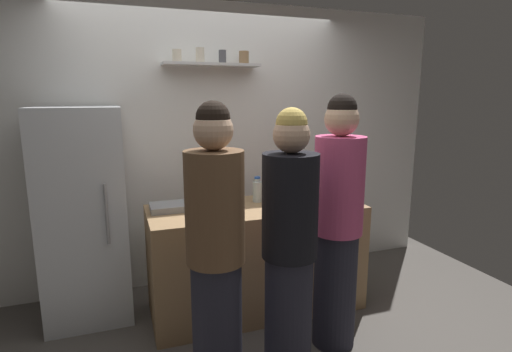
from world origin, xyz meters
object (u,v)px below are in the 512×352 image
(person_blonde, at_px, (289,249))
(baking_pan, at_px, (172,207))
(water_bottle_plastic, at_px, (257,191))
(person_pink_top, at_px, (337,225))
(wine_bottle_pale_glass, at_px, (230,202))
(refrigerator, at_px, (85,215))
(utensil_holder, at_px, (323,190))
(person_brown_jacket, at_px, (216,253))
(wine_bottle_green_glass, at_px, (293,195))

(person_blonde, bearing_deg, baking_pan, -135.09)
(baking_pan, relative_size, water_bottle_plastic, 1.58)
(water_bottle_plastic, xyz_separation_m, person_pink_top, (0.30, -0.80, -0.09))
(wine_bottle_pale_glass, bearing_deg, person_blonde, -70.00)
(refrigerator, xyz_separation_m, baking_pan, (0.66, -0.23, 0.07))
(utensil_holder, relative_size, person_pink_top, 0.12)
(person_brown_jacket, bearing_deg, baking_pan, -147.93)
(baking_pan, relative_size, person_pink_top, 0.19)
(refrigerator, height_order, person_blonde, person_blonde)
(refrigerator, xyz_separation_m, wine_bottle_green_glass, (1.58, -0.50, 0.15))
(refrigerator, distance_m, baking_pan, 0.70)
(wine_bottle_pale_glass, bearing_deg, utensil_holder, 21.08)
(person_brown_jacket, bearing_deg, refrigerator, -121.77)
(water_bottle_plastic, relative_size, person_pink_top, 0.12)
(refrigerator, distance_m, person_blonde, 1.72)
(utensil_holder, bearing_deg, water_bottle_plastic, 176.43)
(wine_bottle_green_glass, height_order, person_pink_top, person_pink_top)
(baking_pan, height_order, person_blonde, person_blonde)
(baking_pan, distance_m, person_blonde, 1.13)
(person_pink_top, relative_size, person_blonde, 1.05)
(person_blonde, bearing_deg, wine_bottle_pale_glass, -145.67)
(person_pink_top, relative_size, person_brown_jacket, 1.02)
(refrigerator, distance_m, person_brown_jacket, 1.41)
(water_bottle_plastic, distance_m, person_brown_jacket, 1.13)
(person_pink_top, bearing_deg, person_blonde, 87.20)
(person_pink_top, bearing_deg, refrigerator, 32.91)
(wine_bottle_green_glass, bearing_deg, water_bottle_plastic, 125.86)
(refrigerator, xyz_separation_m, person_pink_top, (1.67, -1.01, 0.05))
(water_bottle_plastic, height_order, person_brown_jacket, person_brown_jacket)
(wine_bottle_green_glass, distance_m, water_bottle_plastic, 0.35)
(water_bottle_plastic, height_order, person_pink_top, person_pink_top)
(baking_pan, bearing_deg, wine_bottle_green_glass, -16.27)
(wine_bottle_green_glass, relative_size, person_pink_top, 0.16)
(wine_bottle_green_glass, distance_m, person_blonde, 0.80)
(baking_pan, distance_m, utensil_holder, 1.32)
(wine_bottle_pale_glass, bearing_deg, person_brown_jacket, -113.86)
(utensil_holder, distance_m, person_blonde, 1.21)
(wine_bottle_pale_glass, relative_size, person_blonde, 0.19)
(utensil_holder, bearing_deg, refrigerator, 172.59)
(wine_bottle_green_glass, bearing_deg, person_brown_jacket, -139.90)
(wine_bottle_green_glass, xyz_separation_m, person_brown_jacket, (-0.80, -0.67, -0.13))
(person_blonde, bearing_deg, utensil_holder, 156.08)
(refrigerator, relative_size, utensil_holder, 7.93)
(person_blonde, bearing_deg, wine_bottle_green_glass, 168.10)
(water_bottle_plastic, bearing_deg, person_blonde, -98.19)
(utensil_holder, bearing_deg, person_pink_top, -111.75)
(utensil_holder, height_order, person_pink_top, person_pink_top)
(person_blonde, bearing_deg, person_pink_top, 127.38)
(person_brown_jacket, xyz_separation_m, person_blonde, (0.45, -0.03, -0.02))
(person_pink_top, xyz_separation_m, person_brown_jacket, (-0.90, -0.16, -0.02))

